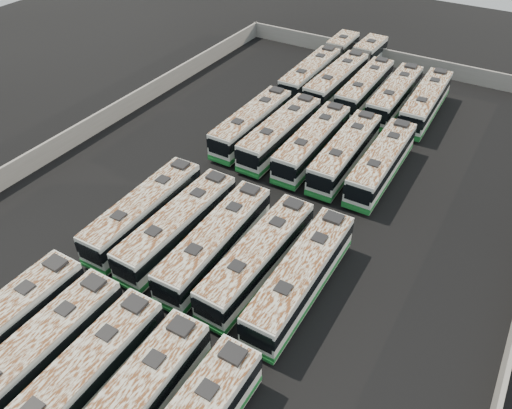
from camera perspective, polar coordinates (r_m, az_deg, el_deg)
name	(u,v)px	position (r m, az deg, el deg)	size (l,w,h in m)	color
ground	(260,205)	(45.89, 0.49, -0.01)	(140.00, 140.00, 0.00)	black
perimeter_wall	(260,195)	(45.21, 0.50, 1.08)	(45.20, 73.20, 2.20)	slate
bus_front_left	(37,355)	(35.39, -23.78, -15.48)	(2.73, 12.81, 3.61)	silver
bus_front_center	(78,383)	(33.27, -19.66, -18.67)	(2.85, 12.98, 3.65)	silver
bus_midfront_far_left	(144,211)	(43.30, -12.64, -0.75)	(2.94, 12.86, 3.61)	silver
bus_midfront_left	(179,226)	(41.29, -8.85, -2.43)	(2.87, 12.94, 3.64)	silver
bus_midfront_center	(216,242)	(39.48, -4.62, -4.31)	(3.06, 13.01, 3.65)	silver
bus_midfront_right	(258,258)	(38.09, 0.24, -6.13)	(3.02, 12.96, 3.64)	silver
bus_midfront_far_right	(301,277)	(36.83, 5.18, -8.27)	(2.90, 13.15, 3.70)	silver
bus_midback_far_left	(252,123)	(54.58, -0.48, 9.27)	(2.75, 12.90, 3.64)	silver
bus_midback_left	(280,133)	(52.82, 2.79, 8.18)	(2.98, 13.17, 3.70)	silver
bus_midback_center	(312,143)	(51.46, 6.46, 7.04)	(2.90, 13.02, 3.66)	silver
bus_midback_right	(345,153)	(50.39, 10.16, 5.87)	(2.99, 12.95, 3.64)	silver
bus_midback_far_right	(382,163)	(49.62, 14.15, 4.66)	(2.88, 12.91, 3.63)	silver
bus_back_far_left	(321,65)	(68.93, 7.49, 15.51)	(3.03, 19.99, 3.62)	silver
bus_back_left	(348,71)	(67.62, 10.47, 14.78)	(3.17, 20.61, 3.73)	silver
bus_back_center	(365,88)	(63.66, 12.32, 12.91)	(2.80, 12.84, 3.62)	silver
bus_back_right	(395,95)	(62.58, 15.55, 11.92)	(2.82, 12.96, 3.65)	silver
bus_back_far_right	(426,102)	(61.99, 18.81, 11.02)	(3.10, 13.21, 3.71)	silver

